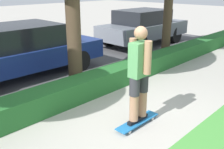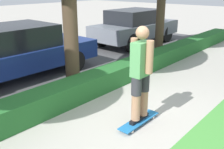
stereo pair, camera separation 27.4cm
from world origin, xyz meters
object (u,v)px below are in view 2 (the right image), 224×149
object	(u,v)px
skater_person	(141,73)
parked_car_rear	(135,26)
parked_car_middle	(12,51)
skateboard	(139,121)

from	to	relation	value
skater_person	parked_car_rear	distance (m)	7.10
skater_person	parked_car_middle	world-z (taller)	skater_person
skateboard	parked_car_rear	bearing A→B (deg)	36.56
skater_person	parked_car_middle	xyz separation A→B (m)	(-0.11, 4.26, -0.27)
skateboard	skater_person	bearing A→B (deg)	-90.00
skateboard	parked_car_middle	xyz separation A→B (m)	(-0.11, 4.26, 0.70)
skateboard	skater_person	world-z (taller)	skater_person
parked_car_rear	parked_car_middle	bearing A→B (deg)	-178.71
skateboard	skater_person	xyz separation A→B (m)	(0.00, -0.00, 0.97)
skateboard	parked_car_middle	distance (m)	4.32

